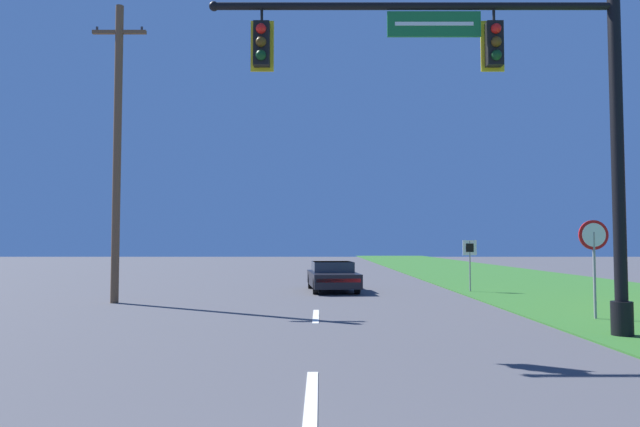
{
  "coord_description": "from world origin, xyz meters",
  "views": [
    {
      "loc": [
        0.11,
        -1.31,
        1.96
      ],
      "look_at": [
        0.0,
        26.41,
        3.4
      ],
      "focal_mm": 32.0,
      "sensor_mm": 36.0,
      "label": 1
    }
  ],
  "objects_px": {
    "route_sign_post": "(472,254)",
    "utility_pole_near": "(120,148)",
    "signal_mast": "(520,110)",
    "car_ahead": "(335,276)",
    "stop_sign": "(597,247)"
  },
  "relations": [
    {
      "from": "route_sign_post",
      "to": "utility_pole_near",
      "type": "height_order",
      "value": "utility_pole_near"
    },
    {
      "from": "signal_mast",
      "to": "car_ahead",
      "type": "bearing_deg",
      "value": 107.81
    },
    {
      "from": "signal_mast",
      "to": "car_ahead",
      "type": "distance_m",
      "value": 12.72
    },
    {
      "from": "signal_mast",
      "to": "stop_sign",
      "type": "distance_m",
      "value": 4.83
    },
    {
      "from": "signal_mast",
      "to": "utility_pole_near",
      "type": "bearing_deg",
      "value": 148.13
    },
    {
      "from": "car_ahead",
      "to": "stop_sign",
      "type": "distance_m",
      "value": 11.01
    },
    {
      "from": "car_ahead",
      "to": "stop_sign",
      "type": "xyz_separation_m",
      "value": [
        6.49,
        -8.8,
        1.26
      ]
    },
    {
      "from": "stop_sign",
      "to": "route_sign_post",
      "type": "bearing_deg",
      "value": 97.18
    },
    {
      "from": "stop_sign",
      "to": "utility_pole_near",
      "type": "relative_size",
      "value": 0.25
    },
    {
      "from": "signal_mast",
      "to": "stop_sign",
      "type": "xyz_separation_m",
      "value": [
        2.82,
        2.64,
        -2.9
      ]
    },
    {
      "from": "utility_pole_near",
      "to": "car_ahead",
      "type": "bearing_deg",
      "value": 32.75
    },
    {
      "from": "signal_mast",
      "to": "car_ahead",
      "type": "xyz_separation_m",
      "value": [
        -3.68,
        11.44,
        -4.16
      ]
    },
    {
      "from": "car_ahead",
      "to": "stop_sign",
      "type": "bearing_deg",
      "value": -53.59
    },
    {
      "from": "stop_sign",
      "to": "route_sign_post",
      "type": "xyz_separation_m",
      "value": [
        -1.03,
        8.17,
        -0.34
      ]
    },
    {
      "from": "stop_sign",
      "to": "car_ahead",
      "type": "bearing_deg",
      "value": 126.41
    }
  ]
}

